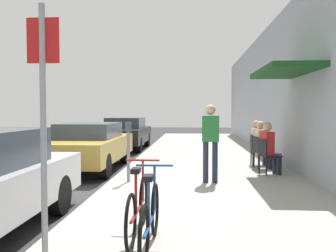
% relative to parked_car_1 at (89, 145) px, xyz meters
% --- Properties ---
extents(ground_plane, '(60.00, 60.00, 0.00)m').
position_rel_parked_car_1_xyz_m(ground_plane, '(1.10, -2.99, -0.70)').
color(ground_plane, '#2D2D30').
extents(sidewalk_slab, '(4.50, 32.00, 0.12)m').
position_rel_parked_car_1_xyz_m(sidewalk_slab, '(3.35, -0.99, -0.64)').
color(sidewalk_slab, '#9E9B93').
rests_on(sidewalk_slab, ground_plane).
extents(building_facade, '(1.40, 32.00, 4.67)m').
position_rel_parked_car_1_xyz_m(building_facade, '(5.74, -1.00, 1.63)').
color(building_facade, '#999EA8').
rests_on(building_facade, ground_plane).
extents(parked_car_1, '(1.80, 4.40, 1.33)m').
position_rel_parked_car_1_xyz_m(parked_car_1, '(0.00, 0.00, 0.00)').
color(parked_car_1, '#A58433').
rests_on(parked_car_1, ground_plane).
extents(parked_car_2, '(1.80, 4.40, 1.39)m').
position_rel_parked_car_1_xyz_m(parked_car_2, '(0.00, 5.74, 0.02)').
color(parked_car_2, black).
rests_on(parked_car_2, ground_plane).
extents(parking_meter, '(0.12, 0.10, 1.32)m').
position_rel_parked_car_1_xyz_m(parking_meter, '(1.55, -2.33, 0.18)').
color(parking_meter, slate).
rests_on(parking_meter, sidewalk_slab).
extents(street_sign, '(0.32, 0.06, 2.60)m').
position_rel_parked_car_1_xyz_m(street_sign, '(1.50, -6.80, 0.94)').
color(street_sign, gray).
rests_on(street_sign, sidewalk_slab).
extents(bicycle_0, '(0.46, 1.71, 0.90)m').
position_rel_parked_car_1_xyz_m(bicycle_0, '(2.28, -5.81, -0.22)').
color(bicycle_0, black).
rests_on(bicycle_0, sidewalk_slab).
extents(bicycle_1, '(0.46, 1.71, 0.90)m').
position_rel_parked_car_1_xyz_m(bicycle_1, '(2.49, -6.27, -0.22)').
color(bicycle_1, black).
rests_on(bicycle_1, sidewalk_slab).
extents(cafe_chair_0, '(0.54, 0.54, 0.87)m').
position_rel_parked_car_1_xyz_m(cafe_chair_0, '(4.79, -1.17, -0.08)').
color(cafe_chair_0, black).
rests_on(cafe_chair_0, sidewalk_slab).
extents(seated_patron_0, '(0.50, 0.45, 1.29)m').
position_rel_parked_car_1_xyz_m(seated_patron_0, '(4.84, -1.16, 0.11)').
color(seated_patron_0, '#232838').
rests_on(seated_patron_0, sidewalk_slab).
extents(cafe_chair_1, '(0.50, 0.50, 0.87)m').
position_rel_parked_car_1_xyz_m(cafe_chair_1, '(4.78, -0.28, -0.08)').
color(cafe_chair_1, black).
rests_on(cafe_chair_1, sidewalk_slab).
extents(seated_patron_1, '(0.46, 0.40, 1.29)m').
position_rel_parked_car_1_xyz_m(seated_patron_1, '(4.84, -0.27, 0.11)').
color(seated_patron_1, '#232838').
rests_on(seated_patron_1, sidewalk_slab).
extents(cafe_chair_2, '(0.45, 0.45, 0.87)m').
position_rel_parked_car_1_xyz_m(cafe_chair_2, '(4.78, 0.40, -0.08)').
color(cafe_chair_2, black).
rests_on(cafe_chair_2, sidewalk_slab).
extents(seated_patron_2, '(0.43, 0.37, 1.29)m').
position_rel_parked_car_1_xyz_m(seated_patron_2, '(4.84, 0.40, 0.11)').
color(seated_patron_2, '#232838').
rests_on(seated_patron_2, sidewalk_slab).
extents(pedestrian_standing, '(0.36, 0.22, 1.70)m').
position_rel_parked_car_1_xyz_m(pedestrian_standing, '(3.34, -2.31, 0.42)').
color(pedestrian_standing, '#232838').
rests_on(pedestrian_standing, sidewalk_slab).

